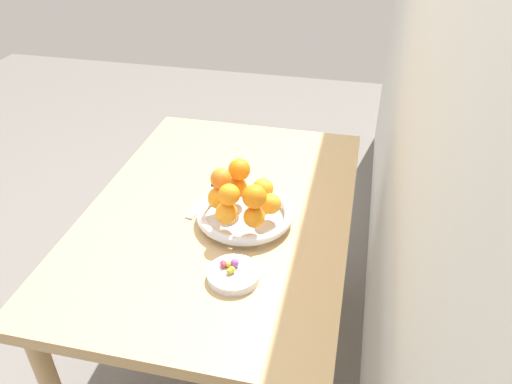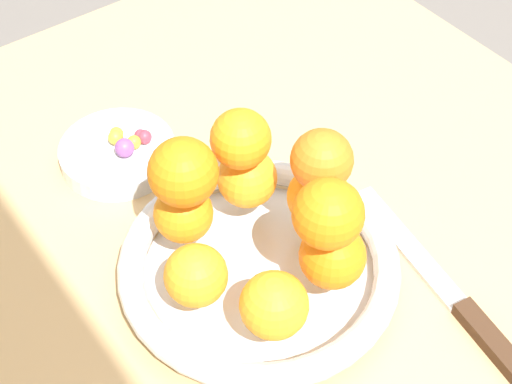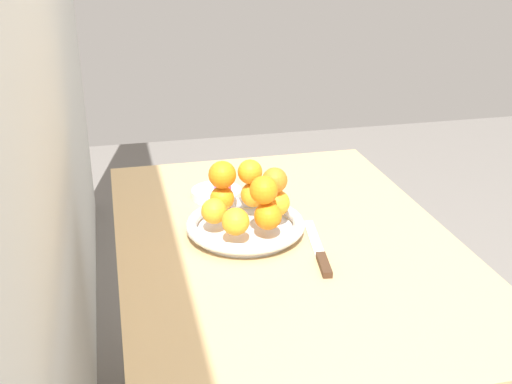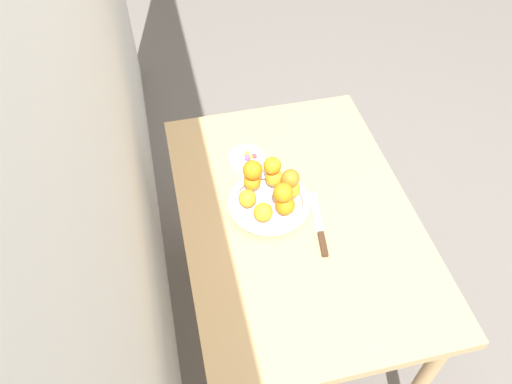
% 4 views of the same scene
% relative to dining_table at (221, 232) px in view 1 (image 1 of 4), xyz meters
% --- Properties ---
extents(ground_plane, '(6.00, 6.00, 0.00)m').
position_rel_dining_table_xyz_m(ground_plane, '(0.00, 0.00, -0.65)').
color(ground_plane, slate).
extents(wall_back, '(4.00, 0.05, 2.50)m').
position_rel_dining_table_xyz_m(wall_back, '(0.00, 0.51, 0.60)').
color(wall_back, silver).
rests_on(wall_back, ground_plane).
extents(dining_table, '(1.10, 0.76, 0.74)m').
position_rel_dining_table_xyz_m(dining_table, '(0.00, 0.00, 0.00)').
color(dining_table, tan).
rests_on(dining_table, ground_plane).
extents(fruit_bowl, '(0.27, 0.27, 0.04)m').
position_rel_dining_table_xyz_m(fruit_bowl, '(0.04, 0.09, 0.11)').
color(fruit_bowl, silver).
rests_on(fruit_bowl, dining_table).
extents(candy_dish, '(0.13, 0.13, 0.02)m').
position_rel_dining_table_xyz_m(candy_dish, '(0.27, 0.11, 0.10)').
color(candy_dish, silver).
rests_on(candy_dish, dining_table).
extents(orange_0, '(0.06, 0.06, 0.06)m').
position_rel_dining_table_xyz_m(orange_0, '(0.11, 0.13, 0.16)').
color(orange_0, orange).
rests_on(orange_0, fruit_bowl).
extents(orange_1, '(0.06, 0.06, 0.06)m').
position_rel_dining_table_xyz_m(orange_1, '(0.04, 0.16, 0.16)').
color(orange_1, orange).
rests_on(orange_1, fruit_bowl).
extents(orange_2, '(0.06, 0.06, 0.06)m').
position_rel_dining_table_xyz_m(orange_2, '(-0.03, 0.12, 0.16)').
color(orange_2, orange).
rests_on(orange_2, fruit_bowl).
extents(orange_3, '(0.06, 0.06, 0.06)m').
position_rel_dining_table_xyz_m(orange_3, '(-0.02, 0.05, 0.16)').
color(orange_3, orange).
rests_on(orange_3, fruit_bowl).
extents(orange_4, '(0.06, 0.06, 0.06)m').
position_rel_dining_table_xyz_m(orange_4, '(0.05, 0.01, 0.16)').
color(orange_4, orange).
rests_on(orange_4, fruit_bowl).
extents(orange_5, '(0.06, 0.06, 0.06)m').
position_rel_dining_table_xyz_m(orange_5, '(0.11, 0.05, 0.16)').
color(orange_5, orange).
rests_on(orange_5, fruit_bowl).
extents(orange_6, '(0.06, 0.06, 0.06)m').
position_rel_dining_table_xyz_m(orange_6, '(0.11, 0.06, 0.22)').
color(orange_6, orange).
rests_on(orange_6, orange_5).
extents(orange_7, '(0.06, 0.06, 0.06)m').
position_rel_dining_table_xyz_m(orange_7, '(0.10, 0.13, 0.22)').
color(orange_7, orange).
rests_on(orange_7, orange_0).
extents(orange_8, '(0.06, 0.06, 0.06)m').
position_rel_dining_table_xyz_m(orange_8, '(0.04, 0.02, 0.22)').
color(orange_8, orange).
rests_on(orange_8, orange_4).
extents(orange_9, '(0.06, 0.06, 0.06)m').
position_rel_dining_table_xyz_m(orange_9, '(-0.01, 0.06, 0.22)').
color(orange_9, orange).
rests_on(orange_9, orange_3).
extents(candy_ball_0, '(0.01, 0.01, 0.01)m').
position_rel_dining_table_xyz_m(candy_ball_0, '(0.26, 0.09, 0.12)').
color(candy_ball_0, '#C6384C').
rests_on(candy_ball_0, candy_dish).
extents(candy_ball_1, '(0.02, 0.02, 0.02)m').
position_rel_dining_table_xyz_m(candy_ball_1, '(0.28, 0.11, 0.12)').
color(candy_ball_1, gold).
rests_on(candy_ball_1, candy_dish).
extents(candy_ball_2, '(0.02, 0.02, 0.02)m').
position_rel_dining_table_xyz_m(candy_ball_2, '(0.26, 0.10, 0.12)').
color(candy_ball_2, gold).
rests_on(candy_ball_2, candy_dish).
extents(candy_ball_3, '(0.02, 0.02, 0.02)m').
position_rel_dining_table_xyz_m(candy_ball_3, '(0.25, 0.11, 0.12)').
color(candy_ball_3, '#8C4C99').
rests_on(candy_ball_3, candy_dish).
extents(candy_ball_4, '(0.02, 0.02, 0.02)m').
position_rel_dining_table_xyz_m(candy_ball_4, '(0.28, 0.11, 0.12)').
color(candy_ball_4, gold).
rests_on(candy_ball_4, candy_dish).
extents(candy_ball_5, '(0.02, 0.02, 0.02)m').
position_rel_dining_table_xyz_m(candy_ball_5, '(0.26, 0.08, 0.12)').
color(candy_ball_5, '#C6384C').
rests_on(candy_ball_5, candy_dish).
extents(knife, '(0.26, 0.06, 0.01)m').
position_rel_dining_table_xyz_m(knife, '(-0.08, -0.05, 0.09)').
color(knife, '#3F2819').
rests_on(knife, dining_table).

